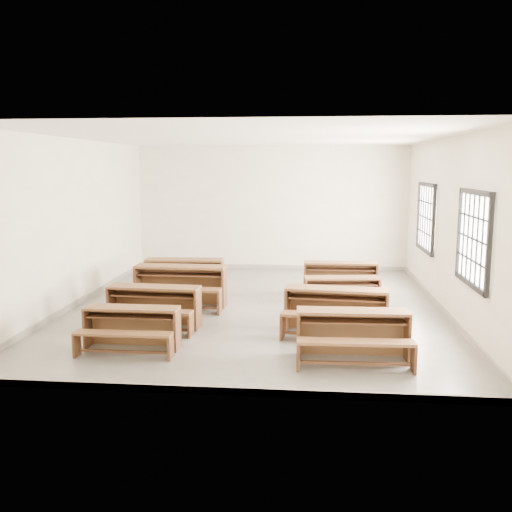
# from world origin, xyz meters

# --- Properties ---
(room) EXTENTS (8.50, 8.50, 3.20)m
(room) POSITION_xyz_m (0.09, 0.00, 2.14)
(room) COLOR slate
(room) RESTS_ON ground
(desk_set_0) EXTENTS (1.40, 0.73, 0.63)m
(desk_set_0) POSITION_xyz_m (-1.59, -2.66, 0.37)
(desk_set_0) COLOR brown
(desk_set_0) RESTS_ON ground
(desk_set_1) EXTENTS (1.58, 0.88, 0.69)m
(desk_set_1) POSITION_xyz_m (-1.58, -1.50, 0.40)
(desk_set_1) COLOR brown
(desk_set_1) RESTS_ON ground
(desk_set_2) EXTENTS (1.76, 0.93, 0.79)m
(desk_set_2) POSITION_xyz_m (-1.47, -0.02, 0.46)
(desk_set_2) COLOR brown
(desk_set_2) RESTS_ON ground
(desk_set_3) EXTENTS (1.68, 0.94, 0.74)m
(desk_set_3) POSITION_xyz_m (-1.63, 1.08, 0.43)
(desk_set_3) COLOR brown
(desk_set_3) RESTS_ON ground
(desk_set_4) EXTENTS (1.57, 0.84, 0.70)m
(desk_set_4) POSITION_xyz_m (1.62, -2.83, 0.41)
(desk_set_4) COLOR brown
(desk_set_4) RESTS_ON ground
(desk_set_5) EXTENTS (1.73, 1.03, 0.74)m
(desk_set_5) POSITION_xyz_m (1.44, -1.58, 0.43)
(desk_set_5) COLOR brown
(desk_set_5) RESTS_ON ground
(desk_set_6) EXTENTS (1.48, 0.89, 0.63)m
(desk_set_6) POSITION_xyz_m (1.62, -0.05, 0.37)
(desk_set_6) COLOR brown
(desk_set_6) RESTS_ON ground
(desk_set_7) EXTENTS (1.53, 0.80, 0.69)m
(desk_set_7) POSITION_xyz_m (1.65, 1.29, 0.40)
(desk_set_7) COLOR brown
(desk_set_7) RESTS_ON ground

